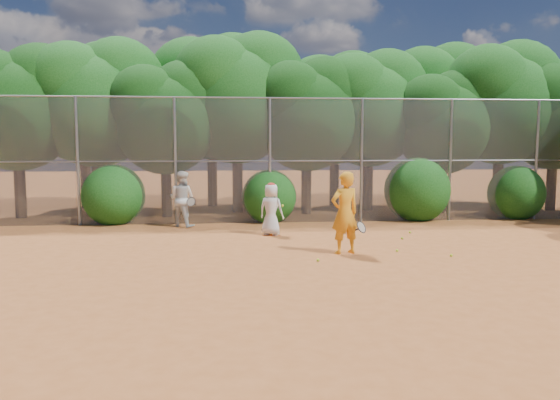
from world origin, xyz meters
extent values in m
plane|color=#A45525|center=(0.00, 0.00, 0.00)|extent=(80.00, 80.00, 0.00)
cylinder|color=gray|center=(-7.00, 6.00, 2.00)|extent=(0.09, 0.09, 4.00)
cylinder|color=gray|center=(-4.00, 6.00, 2.00)|extent=(0.09, 0.09, 4.00)
cylinder|color=gray|center=(-1.00, 6.00, 2.00)|extent=(0.09, 0.09, 4.00)
cylinder|color=gray|center=(2.00, 6.00, 2.00)|extent=(0.09, 0.09, 4.00)
cylinder|color=gray|center=(5.00, 6.00, 2.00)|extent=(0.09, 0.09, 4.00)
cylinder|color=gray|center=(8.00, 6.00, 2.00)|extent=(0.09, 0.09, 4.00)
cylinder|color=gray|center=(0.00, 6.00, 4.00)|extent=(20.00, 0.05, 0.05)
cylinder|color=gray|center=(0.00, 6.00, 2.00)|extent=(20.00, 0.04, 0.04)
cube|color=slate|center=(0.00, 6.00, 2.00)|extent=(20.00, 0.02, 4.00)
cylinder|color=black|center=(-9.50, 8.00, 1.19)|extent=(0.38, 0.38, 2.38)
sphere|color=black|center=(-9.50, 8.00, 3.52)|extent=(3.81, 3.81, 3.81)
sphere|color=black|center=(-8.74, 8.38, 4.47)|extent=(3.05, 3.05, 3.05)
cylinder|color=black|center=(-7.00, 8.50, 1.26)|extent=(0.38, 0.38, 2.52)
sphere|color=#124B13|center=(-7.00, 8.50, 3.73)|extent=(4.03, 4.03, 4.03)
sphere|color=#124B13|center=(-6.19, 8.90, 4.74)|extent=(3.23, 3.23, 3.23)
sphere|color=#124B13|center=(-7.71, 8.20, 4.54)|extent=(3.02, 3.02, 3.02)
cylinder|color=black|center=(-4.50, 7.80, 1.08)|extent=(0.36, 0.36, 2.17)
sphere|color=black|center=(-4.50, 7.80, 3.21)|extent=(3.47, 3.47, 3.47)
sphere|color=black|center=(-3.81, 8.15, 4.08)|extent=(2.78, 2.78, 2.78)
sphere|color=black|center=(-5.11, 7.54, 3.91)|extent=(2.60, 2.60, 2.60)
cylinder|color=black|center=(-2.00, 8.80, 1.33)|extent=(0.39, 0.39, 2.66)
sphere|color=#124B13|center=(-2.00, 8.80, 3.94)|extent=(4.26, 4.26, 4.26)
sphere|color=#124B13|center=(-1.15, 9.23, 5.00)|extent=(3.40, 3.40, 3.40)
sphere|color=#124B13|center=(-2.74, 8.48, 4.79)|extent=(3.19, 3.19, 3.19)
cylinder|color=black|center=(0.50, 8.20, 1.14)|extent=(0.37, 0.37, 2.27)
sphere|color=black|center=(0.50, 8.20, 3.37)|extent=(3.64, 3.64, 3.64)
sphere|color=black|center=(1.23, 8.56, 4.28)|extent=(2.91, 2.91, 2.91)
sphere|color=black|center=(-0.14, 7.93, 4.10)|extent=(2.73, 2.73, 2.73)
cylinder|color=black|center=(3.00, 9.00, 1.22)|extent=(0.38, 0.38, 2.45)
sphere|color=#124B13|center=(3.00, 9.00, 3.63)|extent=(3.92, 3.92, 3.92)
sphere|color=#124B13|center=(3.78, 9.39, 4.61)|extent=(3.14, 3.14, 3.14)
sphere|color=#124B13|center=(2.31, 8.71, 4.41)|extent=(2.94, 2.94, 2.94)
cylinder|color=black|center=(5.50, 8.00, 1.05)|extent=(0.36, 0.36, 2.10)
sphere|color=black|center=(5.50, 8.00, 3.11)|extent=(3.36, 3.36, 3.36)
sphere|color=black|center=(6.17, 8.34, 3.95)|extent=(2.69, 2.69, 2.69)
sphere|color=black|center=(4.91, 7.75, 3.78)|extent=(2.52, 2.52, 2.52)
cylinder|color=black|center=(8.00, 8.60, 1.29)|extent=(0.39, 0.39, 2.59)
sphere|color=#124B13|center=(8.00, 8.60, 3.83)|extent=(4.14, 4.14, 4.14)
sphere|color=#124B13|center=(8.83, 9.01, 4.87)|extent=(3.32, 3.32, 3.32)
sphere|color=#124B13|center=(7.27, 8.29, 4.66)|extent=(3.11, 3.11, 3.11)
cylinder|color=black|center=(10.00, 8.30, 1.15)|extent=(0.37, 0.37, 2.31)
sphere|color=black|center=(10.00, 8.30, 3.42)|extent=(3.70, 3.70, 3.70)
sphere|color=black|center=(9.35, 8.02, 4.16)|extent=(2.77, 2.77, 2.77)
cylinder|color=black|center=(-8.00, 10.80, 1.31)|extent=(0.39, 0.39, 2.62)
sphere|color=#124B13|center=(-8.00, 10.80, 3.88)|extent=(4.20, 4.20, 4.20)
sphere|color=#124B13|center=(-7.16, 11.22, 4.94)|extent=(3.36, 3.36, 3.36)
sphere|color=#124B13|center=(-8.73, 10.49, 4.72)|extent=(3.15, 3.15, 3.15)
cylinder|color=black|center=(-3.00, 11.00, 1.40)|extent=(0.40, 0.40, 2.80)
sphere|color=#124B13|center=(-3.00, 11.00, 4.14)|extent=(4.48, 4.48, 4.48)
sphere|color=#124B13|center=(-2.10, 11.45, 5.26)|extent=(3.58, 3.58, 3.58)
sphere|color=#124B13|center=(-3.78, 10.66, 5.04)|extent=(3.36, 3.36, 3.36)
cylinder|color=black|center=(2.00, 10.60, 1.26)|extent=(0.38, 0.38, 2.52)
sphere|color=#124B13|center=(2.00, 10.60, 3.73)|extent=(4.03, 4.03, 4.03)
sphere|color=#124B13|center=(2.81, 11.00, 4.74)|extent=(3.23, 3.23, 3.23)
sphere|color=#124B13|center=(1.29, 10.30, 4.54)|extent=(3.02, 3.02, 3.02)
cylinder|color=black|center=(6.50, 11.20, 1.36)|extent=(0.40, 0.40, 2.73)
sphere|color=#124B13|center=(6.50, 11.20, 4.04)|extent=(4.37, 4.37, 4.37)
sphere|color=#124B13|center=(7.37, 11.64, 5.13)|extent=(3.49, 3.49, 3.49)
sphere|color=#124B13|center=(5.74, 10.87, 4.91)|extent=(3.28, 3.28, 3.28)
sphere|color=#124B13|center=(-6.00, 6.30, 1.00)|extent=(2.00, 2.00, 2.00)
sphere|color=#124B13|center=(-1.00, 6.30, 0.90)|extent=(1.80, 1.80, 1.80)
sphere|color=#124B13|center=(4.00, 6.30, 1.10)|extent=(2.20, 2.20, 2.20)
sphere|color=#124B13|center=(7.50, 6.30, 0.95)|extent=(1.90, 1.90, 1.90)
imported|color=orange|center=(0.36, 0.85, 0.96)|extent=(0.81, 0.65, 1.92)
torus|color=black|center=(0.71, 0.65, 0.65)|extent=(0.33, 0.33, 0.28)
cylinder|color=black|center=(0.57, 0.79, 0.55)|extent=(0.20, 0.21, 0.16)
imported|color=silver|center=(-1.14, 3.59, 0.72)|extent=(0.84, 0.74, 1.45)
ellipsoid|color=#AE2318|center=(-1.14, 3.59, 1.41)|extent=(0.22, 0.22, 0.13)
sphere|color=#BFDC28|center=(-0.84, 3.39, 0.85)|extent=(0.07, 0.07, 0.07)
imported|color=silver|center=(-3.77, 5.40, 0.86)|extent=(1.04, 0.97, 1.72)
torus|color=black|center=(-3.47, 5.10, 0.80)|extent=(0.33, 0.24, 0.29)
cylinder|color=black|center=(-3.39, 5.29, 0.72)|extent=(0.13, 0.26, 0.14)
sphere|color=#BFDC28|center=(1.64, 0.91, 0.03)|extent=(0.07, 0.07, 0.07)
sphere|color=#BFDC28|center=(2.29, 2.55, 0.03)|extent=(0.07, 0.07, 0.07)
sphere|color=#BFDC28|center=(2.70, 0.26, 0.03)|extent=(0.07, 0.07, 0.07)
sphere|color=#BFDC28|center=(-0.40, 0.04, 0.03)|extent=(0.07, 0.07, 0.07)
sphere|color=#BFDC28|center=(2.83, 3.50, 0.03)|extent=(0.07, 0.07, 0.07)
camera|label=1|loc=(-2.31, -11.50, 2.56)|focal=35.00mm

